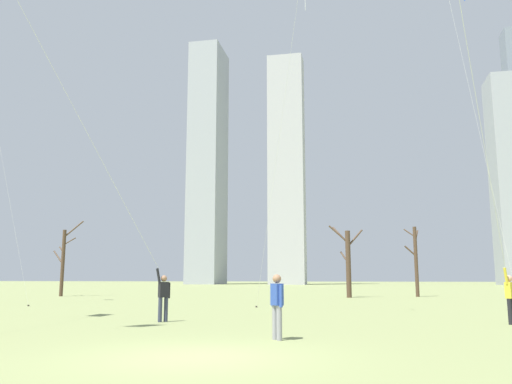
{
  "coord_description": "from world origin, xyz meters",
  "views": [
    {
      "loc": [
        3.23,
        -10.12,
        1.54
      ],
      "look_at": [
        0.0,
        6.0,
        4.26
      ],
      "focal_mm": 36.35,
      "sensor_mm": 36.0,
      "label": 1
    }
  ],
  "objects_px": {
    "bare_tree_right_of_center": "(63,260)",
    "bare_tree_left_of_center": "(416,259)",
    "kite_flyer_foreground_left_red": "(124,217)",
    "bystander_strolling_midfield": "(277,303)",
    "distant_kite_low_near_trees_white": "(296,12)",
    "bare_tree_leftmost": "(348,260)",
    "kite_flyer_far_back_blue": "(499,229)"
  },
  "relations": [
    {
      "from": "bare_tree_right_of_center",
      "to": "bare_tree_left_of_center",
      "type": "relative_size",
      "value": 1.12
    },
    {
      "from": "kite_flyer_foreground_left_red",
      "to": "bare_tree_left_of_center",
      "type": "distance_m",
      "value": 31.04
    },
    {
      "from": "kite_flyer_foreground_left_red",
      "to": "bystander_strolling_midfield",
      "type": "relative_size",
      "value": 7.97
    },
    {
      "from": "distant_kite_low_near_trees_white",
      "to": "bare_tree_leftmost",
      "type": "xyz_separation_m",
      "value": [
        1.48,
        20.36,
        -10.36
      ]
    },
    {
      "from": "kite_flyer_far_back_blue",
      "to": "bare_tree_right_of_center",
      "type": "height_order",
      "value": "kite_flyer_far_back_blue"
    },
    {
      "from": "bare_tree_leftmost",
      "to": "distant_kite_low_near_trees_white",
      "type": "bearing_deg",
      "value": -94.14
    },
    {
      "from": "kite_flyer_foreground_left_red",
      "to": "bare_tree_right_of_center",
      "type": "bearing_deg",
      "value": 125.24
    },
    {
      "from": "bystander_strolling_midfield",
      "to": "bare_tree_right_of_center",
      "type": "relative_size",
      "value": 0.25
    },
    {
      "from": "bystander_strolling_midfield",
      "to": "bare_tree_left_of_center",
      "type": "xyz_separation_m",
      "value": [
        6.56,
        31.48,
        2.14
      ]
    },
    {
      "from": "kite_flyer_foreground_left_red",
      "to": "bare_tree_leftmost",
      "type": "bearing_deg",
      "value": 75.15
    },
    {
      "from": "kite_flyer_far_back_blue",
      "to": "bare_tree_leftmost",
      "type": "relative_size",
      "value": 1.81
    },
    {
      "from": "distant_kite_low_near_trees_white",
      "to": "bare_tree_left_of_center",
      "type": "bearing_deg",
      "value": 73.42
    },
    {
      "from": "bare_tree_leftmost",
      "to": "bare_tree_left_of_center",
      "type": "height_order",
      "value": "bare_tree_left_of_center"
    },
    {
      "from": "kite_flyer_foreground_left_red",
      "to": "bare_tree_right_of_center",
      "type": "height_order",
      "value": "kite_flyer_foreground_left_red"
    },
    {
      "from": "kite_flyer_far_back_blue",
      "to": "bare_tree_leftmost",
      "type": "distance_m",
      "value": 25.37
    },
    {
      "from": "kite_flyer_foreground_left_red",
      "to": "distant_kite_low_near_trees_white",
      "type": "distance_m",
      "value": 12.27
    },
    {
      "from": "kite_flyer_far_back_blue",
      "to": "bare_tree_right_of_center",
      "type": "xyz_separation_m",
      "value": [
        -28.85,
        23.07,
        0.05
      ]
    },
    {
      "from": "bystander_strolling_midfield",
      "to": "bare_tree_leftmost",
      "type": "bearing_deg",
      "value": 87.76
    },
    {
      "from": "bare_tree_right_of_center",
      "to": "kite_flyer_far_back_blue",
      "type": "bearing_deg",
      "value": -38.65
    },
    {
      "from": "bystander_strolling_midfield",
      "to": "bare_tree_leftmost",
      "type": "xyz_separation_m",
      "value": [
        1.12,
        28.62,
        2.01
      ]
    },
    {
      "from": "distant_kite_low_near_trees_white",
      "to": "bare_tree_leftmost",
      "type": "height_order",
      "value": "distant_kite_low_near_trees_white"
    },
    {
      "from": "bystander_strolling_midfield",
      "to": "distant_kite_low_near_trees_white",
      "type": "relative_size",
      "value": 0.11
    },
    {
      "from": "kite_flyer_far_back_blue",
      "to": "bare_tree_left_of_center",
      "type": "distance_m",
      "value": 27.7
    },
    {
      "from": "kite_flyer_far_back_blue",
      "to": "kite_flyer_foreground_left_red",
      "type": "height_order",
      "value": "kite_flyer_foreground_left_red"
    },
    {
      "from": "kite_flyer_foreground_left_red",
      "to": "distant_kite_low_near_trees_white",
      "type": "height_order",
      "value": "distant_kite_low_near_trees_white"
    },
    {
      "from": "bare_tree_left_of_center",
      "to": "distant_kite_low_near_trees_white",
      "type": "bearing_deg",
      "value": -106.58
    },
    {
      "from": "distant_kite_low_near_trees_white",
      "to": "bare_tree_left_of_center",
      "type": "height_order",
      "value": "distant_kite_low_near_trees_white"
    },
    {
      "from": "kite_flyer_far_back_blue",
      "to": "kite_flyer_foreground_left_red",
      "type": "relative_size",
      "value": 0.8
    },
    {
      "from": "kite_flyer_far_back_blue",
      "to": "bystander_strolling_midfield",
      "type": "xyz_separation_m",
      "value": [
        -6.29,
        -3.78,
        -2.09
      ]
    },
    {
      "from": "kite_flyer_far_back_blue",
      "to": "bare_tree_leftmost",
      "type": "xyz_separation_m",
      "value": [
        -5.17,
        24.83,
        -0.09
      ]
    },
    {
      "from": "bystander_strolling_midfield",
      "to": "distant_kite_low_near_trees_white",
      "type": "xyz_separation_m",
      "value": [
        -0.36,
        8.26,
        12.37
      ]
    },
    {
      "from": "bare_tree_leftmost",
      "to": "kite_flyer_foreground_left_red",
      "type": "bearing_deg",
      "value": -104.85
    }
  ]
}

